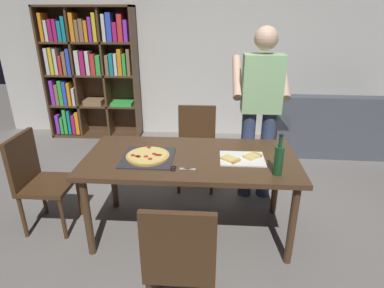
# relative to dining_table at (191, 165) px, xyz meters

# --- Properties ---
(ground_plane) EXTENTS (12.00, 12.00, 0.00)m
(ground_plane) POSITION_rel_dining_table_xyz_m (0.00, 0.00, -0.68)
(ground_plane) COLOR gray
(back_wall) EXTENTS (6.40, 0.10, 2.80)m
(back_wall) POSITION_rel_dining_table_xyz_m (0.00, 2.60, 0.72)
(back_wall) COLOR silver
(back_wall) RESTS_ON ground_plane
(dining_table) EXTENTS (1.76, 0.85, 0.75)m
(dining_table) POSITION_rel_dining_table_xyz_m (0.00, 0.00, 0.00)
(dining_table) COLOR #4C331E
(dining_table) RESTS_ON ground_plane
(chair_near_camera) EXTENTS (0.42, 0.42, 0.90)m
(chair_near_camera) POSITION_rel_dining_table_xyz_m (-0.00, -0.91, -0.16)
(chair_near_camera) COLOR #472D19
(chair_near_camera) RESTS_ON ground_plane
(chair_far_side) EXTENTS (0.42, 0.42, 0.90)m
(chair_far_side) POSITION_rel_dining_table_xyz_m (0.00, 0.91, -0.16)
(chair_far_side) COLOR #472D19
(chair_far_side) RESTS_ON ground_plane
(chair_left_end) EXTENTS (0.42, 0.42, 0.90)m
(chair_left_end) POSITION_rel_dining_table_xyz_m (-1.37, 0.00, -0.16)
(chair_left_end) COLOR #472D19
(chair_left_end) RESTS_ON ground_plane
(couch) EXTENTS (1.72, 0.89, 0.85)m
(couch) POSITION_rel_dining_table_xyz_m (1.90, 1.99, -0.37)
(couch) COLOR #4C515B
(couch) RESTS_ON ground_plane
(bookshelf) EXTENTS (1.40, 0.35, 1.95)m
(bookshelf) POSITION_rel_dining_table_xyz_m (-1.72, 2.37, 0.37)
(bookshelf) COLOR #513823
(bookshelf) RESTS_ON ground_plane
(person_serving_pizza) EXTENTS (0.55, 0.54, 1.75)m
(person_serving_pizza) POSITION_rel_dining_table_xyz_m (0.64, 0.69, 0.32)
(person_serving_pizza) COLOR #38476B
(person_serving_pizza) RESTS_ON ground_plane
(pepperoni_pizza_on_tray) EXTENTS (0.42, 0.42, 0.04)m
(pepperoni_pizza_on_tray) POSITION_rel_dining_table_xyz_m (-0.35, -0.06, 0.09)
(pepperoni_pizza_on_tray) COLOR #2D2D33
(pepperoni_pizza_on_tray) RESTS_ON dining_table
(pizza_slices_on_towel) EXTENTS (0.36, 0.28, 0.03)m
(pizza_slices_on_towel) POSITION_rel_dining_table_xyz_m (0.42, -0.03, 0.08)
(pizza_slices_on_towel) COLOR white
(pizza_slices_on_towel) RESTS_ON dining_table
(wine_bottle) EXTENTS (0.07, 0.07, 0.32)m
(wine_bottle) POSITION_rel_dining_table_xyz_m (0.66, -0.27, 0.19)
(wine_bottle) COLOR #194723
(wine_bottle) RESTS_ON dining_table
(kitchen_scissors) EXTENTS (0.19, 0.09, 0.01)m
(kitchen_scissors) POSITION_rel_dining_table_xyz_m (-0.08, -0.24, 0.08)
(kitchen_scissors) COLOR silver
(kitchen_scissors) RESTS_ON dining_table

